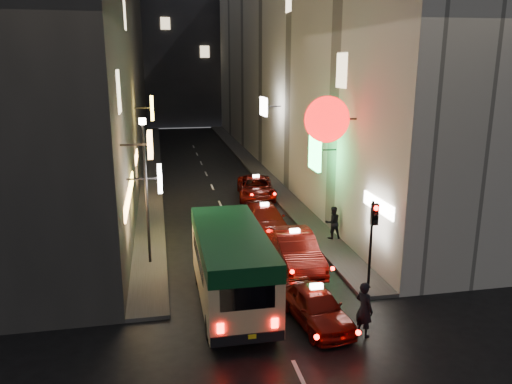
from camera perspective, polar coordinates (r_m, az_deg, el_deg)
building_left at (r=42.00m, az=-17.75°, el=14.49°), size 7.47×52.00×18.00m
building_right at (r=43.35m, az=4.52°, el=15.09°), size 8.36×52.00×18.00m
building_far at (r=73.90m, az=-8.71°, el=16.27°), size 30.00×10.00×22.00m
sidewalk_left at (r=42.63m, az=-11.82°, el=2.76°), size 1.50×52.00×0.15m
sidewalk_right at (r=43.34m, az=-0.50°, el=3.26°), size 1.50×52.00×0.15m
minibus at (r=17.85m, az=-2.85°, el=-7.69°), size 2.32×6.60×2.84m
taxi_near at (r=17.25m, az=6.86°, el=-12.49°), size 2.51×4.82×1.64m
taxi_second at (r=21.54m, az=4.41°, el=-6.28°), size 2.36×5.69×1.98m
taxi_third at (r=25.91m, az=0.98°, el=-2.83°), size 2.14×5.11×1.79m
taxi_far at (r=32.38m, az=0.00°, el=0.70°), size 2.62×5.23×1.77m
pedestrian_crossing at (r=16.67m, az=12.28°, el=-12.56°), size 0.68×0.81×2.08m
pedestrian_sidewalk at (r=24.73m, az=8.77°, el=-3.22°), size 0.72×0.48×1.84m
traffic_light at (r=18.86m, az=13.24°, el=-3.95°), size 0.26×0.43×3.50m
lamp_post at (r=21.33m, az=-12.48°, el=1.13°), size 0.28×0.28×6.22m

